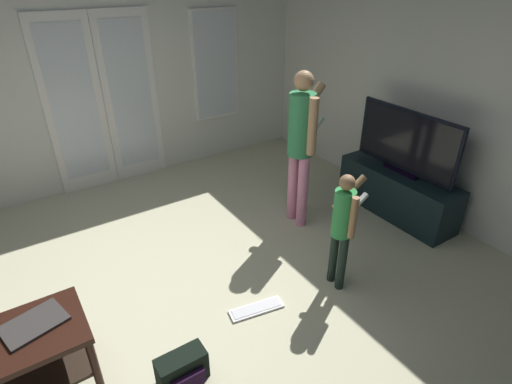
# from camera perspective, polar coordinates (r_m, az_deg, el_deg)

# --- Properties ---
(ground_plane) EXTENTS (6.11, 5.14, 0.02)m
(ground_plane) POSITION_cam_1_polar(r_m,az_deg,el_deg) (3.42, -12.33, -16.49)
(ground_plane) COLOR beige
(wall_back_with_doors) EXTENTS (6.11, 0.09, 2.69)m
(wall_back_with_doors) POSITION_cam_1_polar(r_m,az_deg,el_deg) (5.04, -24.64, 14.14)
(wall_back_with_doors) COLOR silver
(wall_back_with_doors) RESTS_ON ground_plane
(wall_right_plain) EXTENTS (0.06, 5.14, 2.66)m
(wall_right_plain) POSITION_cam_1_polar(r_m,az_deg,el_deg) (4.51, 24.54, 12.94)
(wall_right_plain) COLOR silver
(wall_right_plain) RESTS_ON ground_plane
(tv_stand) EXTENTS (0.42, 1.32, 0.49)m
(tv_stand) POSITION_cam_1_polar(r_m,az_deg,el_deg) (4.65, 19.24, -0.10)
(tv_stand) COLOR black
(tv_stand) RESTS_ON ground_plane
(flat_screen_tv) EXTENTS (0.08, 1.18, 0.67)m
(flat_screen_tv) POSITION_cam_1_polar(r_m,az_deg,el_deg) (4.41, 20.42, 6.57)
(flat_screen_tv) COLOR black
(flat_screen_tv) RESTS_ON tv_stand
(person_adult) EXTENTS (0.55, 0.43, 1.59)m
(person_adult) POSITION_cam_1_polar(r_m,az_deg,el_deg) (3.97, 6.42, 7.63)
(person_adult) COLOR pink
(person_adult) RESTS_ON ground_plane
(person_child) EXTENTS (0.44, 0.28, 1.05)m
(person_child) POSITION_cam_1_polar(r_m,az_deg,el_deg) (3.29, 12.17, -4.15)
(person_child) COLOR #1C2B24
(person_child) RESTS_ON ground_plane
(backpack) EXTENTS (0.33, 0.19, 0.22)m
(backpack) POSITION_cam_1_polar(r_m,az_deg,el_deg) (2.92, -10.31, -23.34)
(backpack) COLOR black
(backpack) RESTS_ON ground_plane
(loose_keyboard) EXTENTS (0.46, 0.21, 0.02)m
(loose_keyboard) POSITION_cam_1_polar(r_m,az_deg,el_deg) (3.36, 0.06, -16.11)
(loose_keyboard) COLOR white
(loose_keyboard) RESTS_ON ground_plane
(laptop_closed) EXTENTS (0.40, 0.33, 0.02)m
(laptop_closed) POSITION_cam_1_polar(r_m,az_deg,el_deg) (2.90, -28.78, -15.93)
(laptop_closed) COLOR #353231
(laptop_closed) RESTS_ON coffee_table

